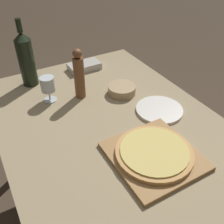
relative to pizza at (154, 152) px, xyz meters
name	(u,v)px	position (x,y,z in m)	size (l,w,h in m)	color
ground_plane	(111,215)	(-0.04, 0.27, -0.78)	(12.00, 12.00, 0.00)	#4C3D2D
dining_table	(111,138)	(-0.04, 0.27, -0.12)	(0.96, 1.34, 0.75)	#9E8966
cutting_board	(154,156)	(0.00, 0.00, -0.02)	(0.32, 0.33, 0.02)	#A87A47
pizza	(154,152)	(0.00, 0.00, 0.00)	(0.30, 0.30, 0.02)	tan
wine_bottle	(26,59)	(-0.26, 0.79, 0.12)	(0.09, 0.09, 0.36)	black
pepper_mill	(79,75)	(-0.07, 0.54, 0.10)	(0.05, 0.05, 0.26)	brown
wine_glass	(48,85)	(-0.22, 0.58, 0.06)	(0.07, 0.07, 0.13)	silver
small_bowl	(122,90)	(0.13, 0.46, -0.01)	(0.15, 0.15, 0.04)	tan
dinner_plate	(159,110)	(0.21, 0.23, -0.02)	(0.23, 0.23, 0.01)	silver
food_container	(84,66)	(0.07, 0.80, -0.01)	(0.19, 0.10, 0.04)	#BCB7AD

